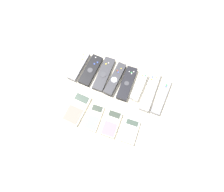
{
  "coord_description": "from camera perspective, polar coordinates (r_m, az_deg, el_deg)",
  "views": [
    {
      "loc": [
        0.15,
        -0.33,
        1.01
      ],
      "look_at": [
        0.0,
        0.03,
        0.01
      ],
      "focal_mm": 35.0,
      "sensor_mm": 36.0,
      "label": 1
    }
  ],
  "objects": [
    {
      "name": "calculator_1",
      "position": [
        1.04,
        -4.68,
        -5.56
      ],
      "size": [
        0.07,
        0.13,
        0.01
      ],
      "rotation": [
        0.0,
        0.0,
        0.06
      ],
      "color": "beige",
      "rests_on": "ground_plane"
    },
    {
      "name": "remote_0",
      "position": [
        1.15,
        -8.66,
        7.79
      ],
      "size": [
        0.05,
        0.17,
        0.03
      ],
      "rotation": [
        0.0,
        0.0,
        -0.04
      ],
      "color": "gray",
      "rests_on": "ground_plane"
    },
    {
      "name": "calculator_2",
      "position": [
        1.03,
        -0.13,
        -7.16
      ],
      "size": [
        0.07,
        0.13,
        0.02
      ],
      "rotation": [
        0.0,
        0.0,
        0.04
      ],
      "color": "beige",
      "rests_on": "ground_plane"
    },
    {
      "name": "remote_1",
      "position": [
        1.13,
        -5.55,
        6.76
      ],
      "size": [
        0.06,
        0.18,
        0.02
      ],
      "rotation": [
        0.0,
        0.0,
        -0.03
      ],
      "color": "black",
      "rests_on": "ground_plane"
    },
    {
      "name": "remote_6",
      "position": [
        1.09,
        9.92,
        1.31
      ],
      "size": [
        0.05,
        0.21,
        0.03
      ],
      "rotation": [
        0.0,
        0.0,
        0.02
      ],
      "color": "#B7B7BC",
      "rests_on": "ground_plane"
    },
    {
      "name": "remote_4",
      "position": [
        1.09,
        3.93,
        3.33
      ],
      "size": [
        0.06,
        0.19,
        0.03
      ],
      "rotation": [
        0.0,
        0.0,
        0.04
      ],
      "color": "black",
      "rests_on": "ground_plane"
    },
    {
      "name": "remote_2",
      "position": [
        1.12,
        -2.12,
        5.79
      ],
      "size": [
        0.06,
        0.19,
        0.02
      ],
      "rotation": [
        0.0,
        0.0,
        0.03
      ],
      "color": "#333338",
      "rests_on": "ground_plane"
    },
    {
      "name": "calculator_0",
      "position": [
        1.06,
        -9.16,
        -3.19
      ],
      "size": [
        0.09,
        0.16,
        0.02
      ],
      "rotation": [
        0.0,
        0.0,
        -0.04
      ],
      "color": "beige",
      "rests_on": "ground_plane"
    },
    {
      "name": "remote_5",
      "position": [
        1.09,
        7.11,
        2.6
      ],
      "size": [
        0.04,
        0.16,
        0.03
      ],
      "rotation": [
        0.0,
        0.0,
        -0.02
      ],
      "color": "white",
      "rests_on": "ground_plane"
    },
    {
      "name": "remote_7",
      "position": [
        1.09,
        12.79,
        -0.04
      ],
      "size": [
        0.05,
        0.2,
        0.02
      ],
      "rotation": [
        0.0,
        0.0,
        -0.03
      ],
      "color": "gray",
      "rests_on": "ground_plane"
    },
    {
      "name": "remote_3",
      "position": [
        1.1,
        0.82,
        4.49
      ],
      "size": [
        0.05,
        0.18,
        0.03
      ],
      "rotation": [
        0.0,
        0.0,
        -0.05
      ],
      "color": "#333338",
      "rests_on": "ground_plane"
    },
    {
      "name": "ground_plane",
      "position": [
        1.07,
        -0.57,
        -1.6
      ],
      "size": [
        3.0,
        3.0,
        0.0
      ],
      "primitive_type": "plane",
      "color": "beige"
    },
    {
      "name": "calculator_3",
      "position": [
        1.02,
        4.67,
        -9.07
      ],
      "size": [
        0.08,
        0.12,
        0.02
      ],
      "rotation": [
        0.0,
        0.0,
        0.06
      ],
      "color": "silver",
      "rests_on": "ground_plane"
    }
  ]
}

